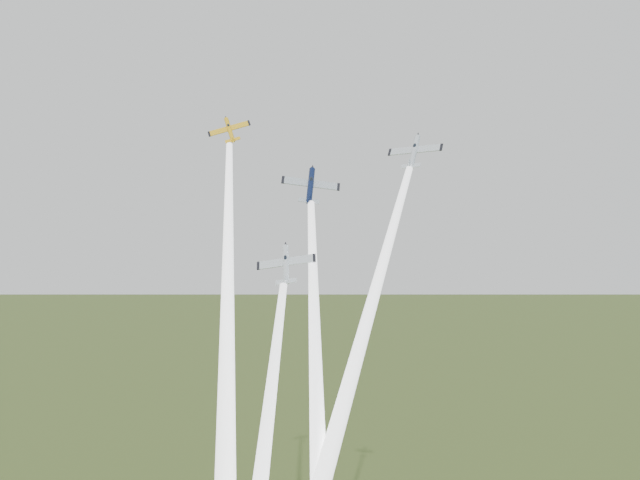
{
  "coord_description": "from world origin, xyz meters",
  "views": [
    {
      "loc": [
        24.09,
        -109.01,
        94.84
      ],
      "look_at": [
        0.0,
        -6.0,
        92.0
      ],
      "focal_mm": 45.0,
      "sensor_mm": 36.0,
      "label": 1
    }
  ],
  "objects_px": {
    "plane_silver_right": "(414,152)",
    "plane_silver_low": "(286,264)",
    "plane_navy": "(311,185)",
    "plane_yellow": "(230,130)"
  },
  "relations": [
    {
      "from": "plane_silver_right",
      "to": "plane_silver_low",
      "type": "height_order",
      "value": "plane_silver_right"
    },
    {
      "from": "plane_navy",
      "to": "plane_yellow",
      "type": "bearing_deg",
      "value": 134.81
    },
    {
      "from": "plane_silver_right",
      "to": "plane_silver_low",
      "type": "xyz_separation_m",
      "value": [
        -14.46,
        -13.32,
        -14.85
      ]
    },
    {
      "from": "plane_navy",
      "to": "plane_silver_right",
      "type": "relative_size",
      "value": 1.05
    },
    {
      "from": "plane_navy",
      "to": "plane_silver_low",
      "type": "height_order",
      "value": "plane_navy"
    },
    {
      "from": "plane_silver_right",
      "to": "plane_yellow",
      "type": "bearing_deg",
      "value": -179.31
    },
    {
      "from": "plane_navy",
      "to": "plane_silver_right",
      "type": "distance_m",
      "value": 14.88
    },
    {
      "from": "plane_yellow",
      "to": "plane_silver_right",
      "type": "bearing_deg",
      "value": -28.6
    },
    {
      "from": "plane_yellow",
      "to": "plane_navy",
      "type": "height_order",
      "value": "plane_yellow"
    },
    {
      "from": "plane_navy",
      "to": "plane_silver_low",
      "type": "xyz_separation_m",
      "value": [
        -0.71,
        -9.98,
        -10.23
      ]
    }
  ]
}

